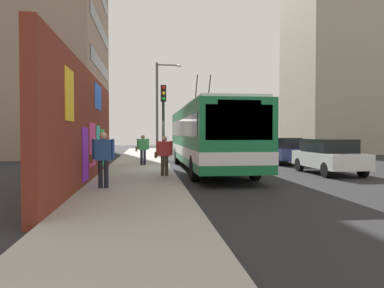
% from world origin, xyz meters
% --- Properties ---
extents(ground_plane, '(80.00, 80.00, 0.00)m').
position_xyz_m(ground_plane, '(0.00, 0.00, 0.00)').
color(ground_plane, '#232326').
extents(sidewalk_slab, '(48.00, 3.20, 0.15)m').
position_xyz_m(sidewalk_slab, '(0.00, 1.60, 0.07)').
color(sidewalk_slab, '#9E9B93').
rests_on(sidewalk_slab, ground_plane).
extents(graffiti_wall, '(12.87, 0.32, 4.06)m').
position_xyz_m(graffiti_wall, '(-4.55, 3.35, 2.03)').
color(graffiti_wall, maroon).
rests_on(graffiti_wall, ground_plane).
extents(building_far_left, '(13.52, 8.20, 21.08)m').
position_xyz_m(building_far_left, '(13.97, 9.20, 10.54)').
color(building_far_left, gray).
rests_on(building_far_left, ground_plane).
extents(building_far_right, '(8.27, 8.62, 15.72)m').
position_xyz_m(building_far_right, '(14.88, -17.00, 7.86)').
color(building_far_right, '#9E937F').
rests_on(building_far_right, ground_plane).
extents(city_bus, '(12.41, 2.68, 4.94)m').
position_xyz_m(city_bus, '(-0.27, -1.80, 1.76)').
color(city_bus, '#19723F').
rests_on(city_bus, ground_plane).
extents(parked_car_white, '(4.05, 1.85, 1.58)m').
position_xyz_m(parked_car_white, '(-2.43, -7.00, 0.83)').
color(parked_car_white, white).
rests_on(parked_car_white, ground_plane).
extents(parked_car_navy, '(4.22, 1.74, 1.58)m').
position_xyz_m(parked_car_navy, '(3.25, -7.00, 0.83)').
color(parked_car_navy, navy).
rests_on(parked_car_navy, ground_plane).
extents(parked_car_black, '(4.73, 1.76, 1.58)m').
position_xyz_m(parked_car_black, '(8.70, -7.00, 0.83)').
color(parked_car_black, black).
rests_on(parked_car_black, ground_plane).
extents(pedestrian_midblock, '(0.22, 0.73, 1.61)m').
position_xyz_m(pedestrian_midblock, '(1.64, 1.41, 1.09)').
color(pedestrian_midblock, '#1E1E2D').
rests_on(pedestrian_midblock, sidewalk_slab).
extents(pedestrian_near_wall, '(0.23, 0.76, 1.73)m').
position_xyz_m(pedestrian_near_wall, '(-6.56, 2.54, 1.17)').
color(pedestrian_near_wall, '#1E1E2D').
rests_on(pedestrian_near_wall, sidewalk_slab).
extents(pedestrian_at_curb, '(0.22, 0.72, 1.58)m').
position_xyz_m(pedestrian_at_curb, '(-3.57, 0.51, 1.07)').
color(pedestrian_at_curb, '#3F3326').
rests_on(pedestrian_at_curb, sidewalk_slab).
extents(traffic_light, '(0.49, 0.28, 4.17)m').
position_xyz_m(traffic_light, '(0.66, 0.35, 2.96)').
color(traffic_light, '#2D382D').
rests_on(traffic_light, sidewalk_slab).
extents(street_lamp, '(0.44, 1.85, 6.83)m').
position_xyz_m(street_lamp, '(8.60, 0.25, 4.07)').
color(street_lamp, '#4C4C51').
rests_on(street_lamp, sidewalk_slab).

